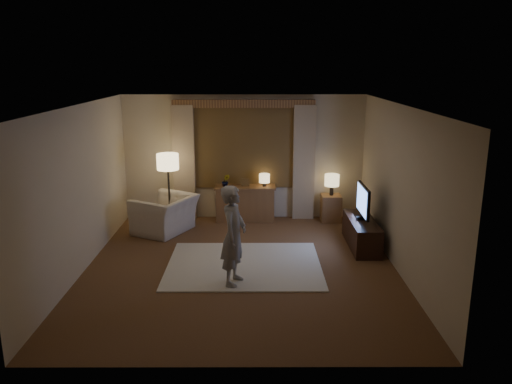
{
  "coord_description": "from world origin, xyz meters",
  "views": [
    {
      "loc": [
        0.23,
        -7.54,
        3.22
      ],
      "look_at": [
        0.25,
        0.6,
        1.11
      ],
      "focal_mm": 35.0,
      "sensor_mm": 36.0,
      "label": 1
    }
  ],
  "objects_px": {
    "armchair": "(165,214)",
    "person": "(234,235)",
    "side_table": "(331,208)",
    "tv_stand": "(361,233)",
    "sideboard": "(245,204)"
  },
  "relations": [
    {
      "from": "sideboard",
      "to": "side_table",
      "type": "distance_m",
      "value": 1.79
    },
    {
      "from": "tv_stand",
      "to": "person",
      "type": "relative_size",
      "value": 0.93
    },
    {
      "from": "armchair",
      "to": "person",
      "type": "distance_m",
      "value": 2.82
    },
    {
      "from": "sideboard",
      "to": "person",
      "type": "xyz_separation_m",
      "value": [
        -0.11,
        -3.13,
        0.42
      ]
    },
    {
      "from": "person",
      "to": "side_table",
      "type": "bearing_deg",
      "value": -16.69
    },
    {
      "from": "armchair",
      "to": "person",
      "type": "xyz_separation_m",
      "value": [
        1.44,
        -2.39,
        0.42
      ]
    },
    {
      "from": "tv_stand",
      "to": "person",
      "type": "height_order",
      "value": "person"
    },
    {
      "from": "armchair",
      "to": "side_table",
      "type": "height_order",
      "value": "armchair"
    },
    {
      "from": "tv_stand",
      "to": "side_table",
      "type": "bearing_deg",
      "value": 102.65
    },
    {
      "from": "armchair",
      "to": "tv_stand",
      "type": "xyz_separation_m",
      "value": [
        3.68,
        -0.8,
        -0.11
      ]
    },
    {
      "from": "side_table",
      "to": "tv_stand",
      "type": "bearing_deg",
      "value": -77.35
    },
    {
      "from": "tv_stand",
      "to": "sideboard",
      "type": "bearing_deg",
      "value": 144.12
    },
    {
      "from": "sideboard",
      "to": "tv_stand",
      "type": "xyz_separation_m",
      "value": [
        2.12,
        -1.54,
        -0.1
      ]
    },
    {
      "from": "sideboard",
      "to": "armchair",
      "type": "relative_size",
      "value": 1.1
    },
    {
      "from": "sideboard",
      "to": "side_table",
      "type": "xyz_separation_m",
      "value": [
        1.79,
        -0.05,
        -0.07
      ]
    }
  ]
}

